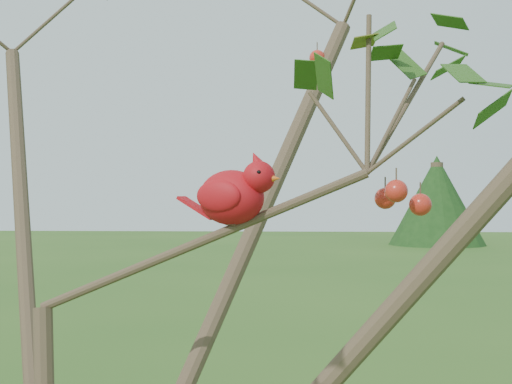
% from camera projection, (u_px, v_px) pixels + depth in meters
% --- Properties ---
extents(crabapple_tree, '(2.35, 2.05, 2.95)m').
position_uv_depth(crabapple_tree, '(61.00, 218.00, 1.21)').
color(crabapple_tree, '#483627').
rests_on(crabapple_tree, ground).
extents(cardinal, '(0.20, 0.14, 0.15)m').
position_uv_depth(cardinal, '(235.00, 195.00, 1.28)').
color(cardinal, red).
rests_on(cardinal, ground).
extents(distant_trees, '(41.52, 15.08, 3.81)m').
position_uv_depth(distant_trees, '(321.00, 209.00, 26.33)').
color(distant_trees, '#483627').
rests_on(distant_trees, ground).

